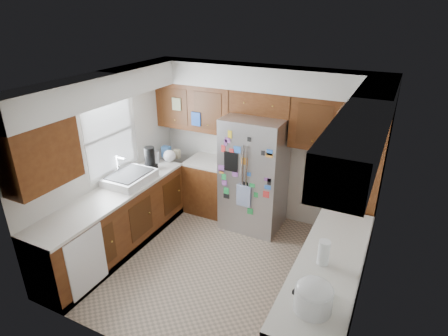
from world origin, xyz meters
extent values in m
plane|color=tan|center=(0.00, 0.00, 0.00)|extent=(3.60, 3.60, 0.00)
cube|color=silver|center=(0.00, 1.60, 1.25)|extent=(3.60, 0.04, 2.50)
cube|color=silver|center=(-1.80, 0.00, 1.25)|extent=(0.04, 3.20, 2.50)
cube|color=silver|center=(1.80, 0.00, 1.25)|extent=(0.04, 3.20, 2.50)
cube|color=silver|center=(0.00, -1.60, 1.25)|extent=(3.60, 0.04, 2.50)
cube|color=white|center=(0.00, 0.00, 2.51)|extent=(3.60, 3.20, 0.02)
cube|color=silver|center=(0.00, 1.41, 2.33)|extent=(3.60, 0.38, 0.35)
cube|color=silver|center=(-1.61, 0.00, 2.33)|extent=(0.38, 3.20, 0.35)
cube|color=silver|center=(1.61, 0.00, 2.33)|extent=(0.38, 3.20, 0.35)
cube|color=#48210E|center=(-1.14, 1.43, 1.77)|extent=(1.33, 0.34, 0.75)
cube|color=#48210E|center=(1.14, 1.43, 1.77)|extent=(1.33, 0.34, 0.75)
cube|color=#48210E|center=(-1.63, -1.15, 1.77)|extent=(0.34, 0.85, 0.75)
cube|color=white|center=(-1.79, 0.10, 1.60)|extent=(0.02, 0.90, 1.05)
cube|color=white|center=(-1.75, 0.10, 1.60)|extent=(0.01, 1.02, 1.15)
cube|color=blue|center=(-1.03, 1.24, 1.62)|extent=(0.16, 0.02, 0.22)
cube|color=beige|center=(-1.39, 1.24, 1.82)|extent=(0.16, 0.02, 0.20)
cube|color=#48210E|center=(-1.50, -0.30, 0.44)|extent=(0.60, 2.60, 0.88)
cube|color=#48210E|center=(-0.83, 1.30, 0.44)|extent=(0.75, 0.60, 0.88)
cube|color=silver|center=(-1.50, -0.30, 0.90)|extent=(0.63, 2.60, 0.04)
cube|color=silver|center=(-0.83, 1.30, 0.90)|extent=(0.75, 0.60, 0.04)
cube|color=black|center=(-1.50, -0.30, 0.05)|extent=(0.60, 2.60, 0.10)
cube|color=white|center=(-1.19, -1.15, 0.46)|extent=(0.01, 0.58, 0.80)
cube|color=#48210E|center=(1.50, -0.47, 0.44)|extent=(0.60, 2.25, 0.88)
cube|color=silver|center=(1.50, -0.47, 0.90)|extent=(0.63, 2.25, 0.04)
cube|color=black|center=(1.50, -0.47, 0.05)|extent=(0.60, 2.25, 0.10)
cube|color=#48210E|center=(1.50, 1.15, 1.07)|extent=(0.60, 0.90, 2.15)
cube|color=#AAAAAF|center=(0.00, 1.21, 0.90)|extent=(0.90, 0.75, 1.80)
cylinder|color=silver|center=(-0.03, 0.82, 1.05)|extent=(0.02, 0.02, 0.90)
cylinder|color=silver|center=(0.03, 0.82, 1.05)|extent=(0.02, 0.02, 0.90)
cube|color=black|center=(-0.22, 0.83, 1.20)|extent=(0.22, 0.01, 0.30)
cube|color=silver|center=(0.00, 0.80, 0.70)|extent=(0.22, 0.01, 0.34)
cube|color=orange|center=(-0.01, 0.82, 1.25)|extent=(0.10, 0.00, 0.11)
cube|color=#8C4C99|center=(0.35, 0.82, 1.04)|extent=(0.09, 0.00, 0.05)
cube|color=green|center=(-0.09, 0.82, 0.79)|extent=(0.07, 0.00, 0.07)
cube|color=green|center=(-0.29, 0.82, 0.71)|extent=(0.08, 0.00, 0.10)
cube|color=#8C4C99|center=(-0.31, 0.82, 1.48)|extent=(0.05, 0.00, 0.10)
cube|color=black|center=(-0.29, 0.82, 0.62)|extent=(0.10, 0.00, 0.07)
cube|color=#8C4C99|center=(-0.15, 0.82, 1.04)|extent=(0.09, 0.00, 0.12)
cube|color=red|center=(0.34, 0.82, 0.80)|extent=(0.09, 0.00, 0.10)
cube|color=blue|center=(0.36, 0.82, 1.45)|extent=(0.09, 0.00, 0.08)
cube|color=black|center=(0.26, 0.82, 1.42)|extent=(0.05, 0.00, 0.07)
cube|color=green|center=(0.10, 0.82, 0.46)|extent=(0.09, 0.00, 0.10)
cube|color=green|center=(-0.34, 0.82, 0.93)|extent=(0.07, 0.00, 0.11)
cube|color=yellow|center=(-0.24, 0.82, 1.62)|extent=(0.06, 0.00, 0.11)
cube|color=white|center=(-0.08, 0.82, 0.68)|extent=(0.07, 0.00, 0.09)
cube|color=blue|center=(0.06, 0.82, 1.06)|extent=(0.07, 0.00, 0.06)
cube|color=black|center=(0.06, 0.82, 1.59)|extent=(0.06, 0.00, 0.06)
cube|color=#8C4C99|center=(-0.28, 0.82, 1.53)|extent=(0.08, 0.00, 0.08)
cube|color=black|center=(0.00, 0.82, 0.67)|extent=(0.06, 0.00, 0.10)
cube|color=red|center=(-0.34, 0.82, 1.38)|extent=(0.06, 0.00, 0.11)
cube|color=black|center=(0.01, 0.82, 0.90)|extent=(0.10, 0.00, 0.05)
cube|color=blue|center=(-0.13, 0.82, 1.41)|extent=(0.11, 0.00, 0.10)
cube|color=black|center=(0.38, 0.82, 1.01)|extent=(0.05, 0.00, 0.10)
cube|color=#8C4C99|center=(-0.38, 0.82, 1.06)|extent=(0.10, 0.00, 0.10)
cube|color=#8C4C99|center=(-0.33, 0.82, 0.84)|extent=(0.08, 0.00, 0.09)
cube|color=red|center=(-0.21, 0.82, 1.35)|extent=(0.08, 0.00, 0.11)
cube|color=green|center=(0.12, 0.82, 0.89)|extent=(0.08, 0.00, 0.06)
cube|color=green|center=(0.19, 0.82, 0.75)|extent=(0.06, 0.00, 0.08)
cube|color=orange|center=(0.36, 0.82, 1.41)|extent=(0.10, 0.00, 0.06)
cube|color=orange|center=(-0.38, 0.82, 1.01)|extent=(0.07, 0.00, 0.05)
cube|color=blue|center=(0.36, 0.82, 0.91)|extent=(0.09, 0.00, 0.06)
cube|color=#48210E|center=(0.00, 1.43, 1.98)|extent=(0.96, 0.34, 0.35)
sphere|color=#1429AB|center=(-0.38, 1.40, 2.28)|extent=(0.25, 0.25, 0.25)
cylinder|color=black|center=(0.25, 1.45, 2.24)|extent=(0.32, 0.32, 0.18)
ellipsoid|color=#333338|center=(0.25, 1.45, 2.33)|extent=(0.29, 0.29, 0.13)
cube|color=white|center=(-1.50, 0.10, 0.98)|extent=(0.52, 0.70, 0.12)
cube|color=black|center=(-1.50, 0.10, 1.04)|extent=(0.44, 0.60, 0.02)
cylinder|color=silver|center=(-1.70, 0.10, 1.14)|extent=(0.02, 0.02, 0.30)
cylinder|color=silver|center=(-1.64, 0.10, 1.27)|extent=(0.16, 0.02, 0.02)
cube|color=yellow|center=(-1.35, -0.14, 0.94)|extent=(0.10, 0.18, 0.04)
cube|color=black|center=(-1.48, 0.57, 0.97)|extent=(0.18, 0.14, 0.10)
cylinder|color=black|center=(-1.48, 0.57, 1.16)|extent=(0.16, 0.16, 0.28)
cylinder|color=#AAAAAF|center=(-1.59, 0.84, 1.02)|extent=(0.14, 0.14, 0.20)
sphere|color=white|center=(-1.41, 0.98, 1.02)|extent=(0.20, 0.20, 0.20)
cube|color=#3F72B2|center=(-1.58, 1.15, 1.01)|extent=(0.14, 0.10, 0.18)
cube|color=#BFB28C|center=(-1.39, 1.18, 0.99)|extent=(0.10, 0.08, 0.14)
cylinder|color=white|center=(-1.54, 0.45, 0.98)|extent=(0.08, 0.08, 0.11)
cylinder|color=silver|center=(1.50, -1.17, 1.03)|extent=(0.32, 0.32, 0.22)
ellipsoid|color=silver|center=(1.50, -1.17, 1.14)|extent=(0.31, 0.31, 0.14)
cube|color=black|center=(1.35, -1.17, 1.05)|extent=(0.04, 0.06, 0.04)
cylinder|color=white|center=(1.44, -0.52, 1.05)|extent=(0.12, 0.12, 0.26)
camera|label=1|loc=(1.90, -3.69, 3.33)|focal=30.00mm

